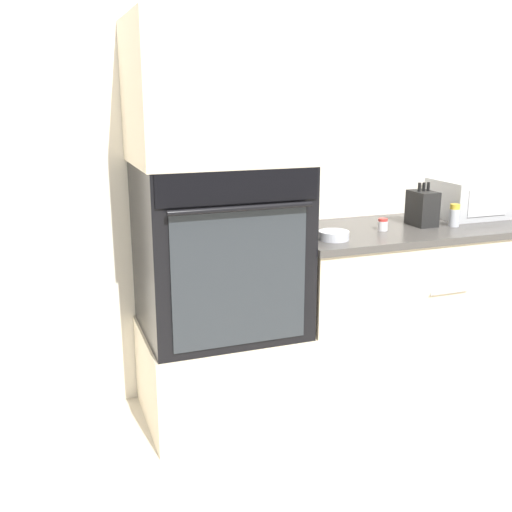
{
  "coord_description": "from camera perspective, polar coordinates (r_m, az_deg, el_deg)",
  "views": [
    {
      "loc": [
        -1.14,
        -2.29,
        1.54
      ],
      "look_at": [
        -0.23,
        0.21,
        0.82
      ],
      "focal_mm": 42.0,
      "sensor_mm": 36.0,
      "label": 1
    }
  ],
  "objects": [
    {
      "name": "oven_cabinet_upper",
      "position": [
        2.7,
        -3.73,
        15.33
      ],
      "size": [
        0.75,
        0.6,
        0.61
      ],
      "color": "beige",
      "rests_on": "wall_oven"
    },
    {
      "name": "wall_back",
      "position": [
        3.15,
        1.29,
        9.77
      ],
      "size": [
        8.0,
        0.05,
        2.5
      ],
      "color": "silver",
      "rests_on": "ground_plane"
    },
    {
      "name": "ground_plane",
      "position": [
        2.99,
        5.71,
        -16.03
      ],
      "size": [
        12.0,
        12.0,
        0.0
      ],
      "primitive_type": "plane",
      "color": "beige"
    },
    {
      "name": "bowl",
      "position": [
        2.84,
        7.42,
        1.97
      ],
      "size": [
        0.14,
        0.14,
        0.04
      ],
      "color": "silver",
      "rests_on": "counter_unit"
    },
    {
      "name": "microwave",
      "position": [
        3.56,
        19.83,
        5.22
      ],
      "size": [
        0.41,
        0.32,
        0.21
      ],
      "color": "#B2B5BA",
      "rests_on": "counter_unit"
    },
    {
      "name": "condiment_jar_near",
      "position": [
        3.27,
        18.37,
        3.68
      ],
      "size": [
        0.06,
        0.06,
        0.12
      ],
      "color": "silver",
      "rests_on": "counter_unit"
    },
    {
      "name": "condiment_jar_mid",
      "position": [
        3.08,
        11.97,
        2.94
      ],
      "size": [
        0.05,
        0.05,
        0.06
      ],
      "color": "silver",
      "rests_on": "counter_unit"
    },
    {
      "name": "oven_cabinet_base",
      "position": [
        3.01,
        -3.29,
        -10.88
      ],
      "size": [
        0.75,
        0.6,
        0.45
      ],
      "color": "beige",
      "rests_on": "ground_plane"
    },
    {
      "name": "knife_block",
      "position": [
        3.24,
        15.55,
        4.42
      ],
      "size": [
        0.11,
        0.16,
        0.22
      ],
      "color": "black",
      "rests_on": "counter_unit"
    },
    {
      "name": "wall_oven",
      "position": [
        2.79,
        -3.46,
        0.7
      ],
      "size": [
        0.73,
        0.64,
        0.8
      ],
      "color": "black",
      "rests_on": "oven_cabinet_base"
    },
    {
      "name": "counter_unit",
      "position": [
        3.37,
        14.49,
        -4.48
      ],
      "size": [
        1.42,
        0.63,
        0.88
      ],
      "color": "beige",
      "rests_on": "ground_plane"
    }
  ]
}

